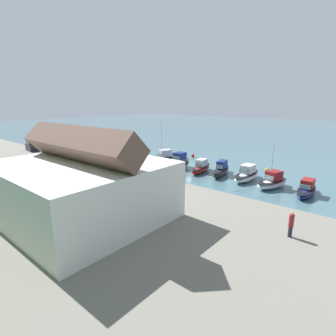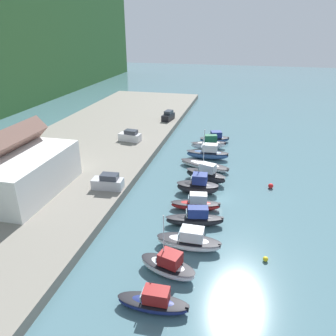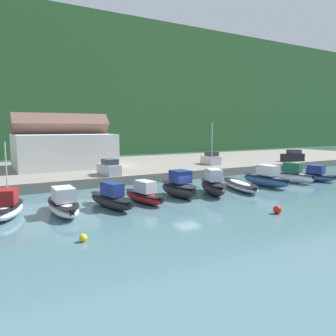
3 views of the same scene
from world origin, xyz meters
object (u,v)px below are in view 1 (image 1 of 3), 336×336
at_px(person_on_quay, 291,224).
at_px(mooring_buoy_0, 267,169).
at_px(moored_boat_9, 112,152).
at_px(moored_boat_5, 179,163).
at_px(parked_car_0, 32,147).
at_px(parked_car_1, 51,159).
at_px(moored_boat_7, 144,159).
at_px(mooring_buoy_1, 193,156).
at_px(moored_boat_1, 272,182).
at_px(moored_boat_2, 247,175).
at_px(parked_car_2, 148,174).
at_px(moored_boat_10, 104,150).
at_px(moored_boat_0, 306,190).
at_px(moored_boat_4, 201,168).
at_px(moored_boat_3, 221,170).
at_px(moored_boat_8, 129,154).
at_px(moored_boat_6, 164,159).

xyz_separation_m(person_on_quay, mooring_buoy_0, (10.51, -24.52, -2.06)).
bearing_deg(moored_boat_9, moored_boat_5, 165.92).
distance_m(parked_car_0, parked_car_1, 16.67).
bearing_deg(moored_boat_7, mooring_buoy_1, -98.19).
xyz_separation_m(moored_boat_1, moored_boat_2, (4.32, -1.29, -0.01)).
relative_size(moored_boat_2, parked_car_2, 1.61).
bearing_deg(moored_boat_10, parked_car_2, 137.89).
distance_m(moored_boat_10, parked_car_2, 28.71).
distance_m(parked_car_0, mooring_buoy_0, 49.55).
relative_size(parked_car_1, person_on_quay, 2.05).
bearing_deg(moored_boat_0, moored_boat_4, -4.58).
distance_m(moored_boat_0, moored_boat_3, 13.20).
bearing_deg(moored_boat_2, person_on_quay, 122.94).
xyz_separation_m(moored_boat_3, mooring_buoy_1, (11.98, -9.18, -0.51)).
relative_size(moored_boat_5, parked_car_1, 1.36).
height_order(moored_boat_8, mooring_buoy_1, moored_boat_8).
bearing_deg(moored_boat_8, moored_boat_3, -178.74).
relative_size(moored_boat_2, moored_boat_4, 1.06).
distance_m(moored_boat_5, parked_car_0, 34.31).
height_order(moored_boat_9, mooring_buoy_0, moored_boat_9).
bearing_deg(moored_boat_2, mooring_buoy_0, -92.94).
bearing_deg(moored_boat_1, parked_car_0, 29.63).
height_order(moored_boat_5, mooring_buoy_1, moored_boat_5).
bearing_deg(moored_boat_4, parked_car_0, 10.05).
bearing_deg(moored_boat_4, parked_car_1, 29.68).
relative_size(moored_boat_3, moored_boat_9, 1.02).
distance_m(moored_boat_5, moored_boat_7, 8.79).
relative_size(moored_boat_5, moored_boat_10, 0.93).
distance_m(moored_boat_8, moored_boat_10, 9.20).
relative_size(moored_boat_2, mooring_buoy_0, 13.10).
height_order(moored_boat_6, mooring_buoy_0, moored_boat_6).
height_order(moored_boat_5, parked_car_0, parked_car_0).
distance_m(moored_boat_3, moored_boat_7, 16.87).
distance_m(parked_car_2, person_on_quay, 19.96).
bearing_deg(moored_boat_1, parked_car_1, 41.38).
distance_m(moored_boat_2, moored_boat_10, 34.79).
distance_m(moored_boat_4, parked_car_0, 38.64).
bearing_deg(moored_boat_5, moored_boat_9, -0.64).
height_order(moored_boat_0, moored_boat_7, moored_boat_0).
relative_size(moored_boat_5, mooring_buoy_0, 11.27).
distance_m(moored_boat_10, parked_car_0, 15.54).
distance_m(moored_boat_1, mooring_buoy_1, 23.16).
height_order(moored_boat_9, parked_car_1, parked_car_1).
bearing_deg(moored_boat_5, moored_boat_0, 176.07).
relative_size(moored_boat_2, moored_boat_8, 0.92).
relative_size(person_on_quay, mooring_buoy_1, 2.92).
bearing_deg(moored_boat_2, moored_boat_8, 2.45).
bearing_deg(moored_boat_9, mooring_buoy_1, -159.18).
bearing_deg(parked_car_2, mooring_buoy_1, -75.11).
height_order(moored_boat_10, mooring_buoy_1, moored_boat_10).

